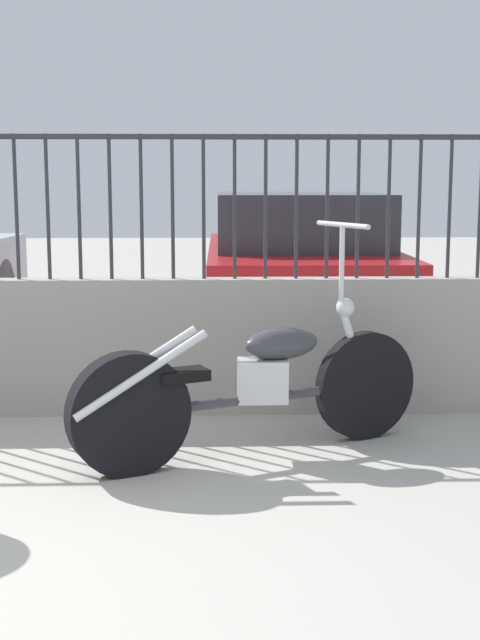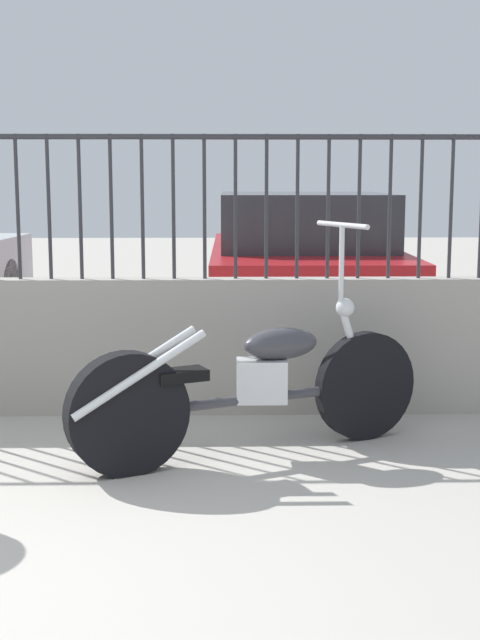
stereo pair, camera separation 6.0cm
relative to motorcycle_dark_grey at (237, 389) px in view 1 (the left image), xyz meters
The scene contains 4 objects.
low_wall 1.70m from the motorcycle_dark_grey, 144.62° to the left, with size 9.00×0.18×0.90m.
fence_railing 2.03m from the motorcycle_dark_grey, 144.62° to the left, with size 9.00×0.04×0.93m.
motorcycle_dark_grey is the anchor object (origin of this frame).
car_red 4.07m from the motorcycle_dark_grey, 79.74° to the left, with size 1.80×4.02×1.40m.
Camera 1 is at (1.25, -3.17, 1.55)m, focal length 50.00 mm.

